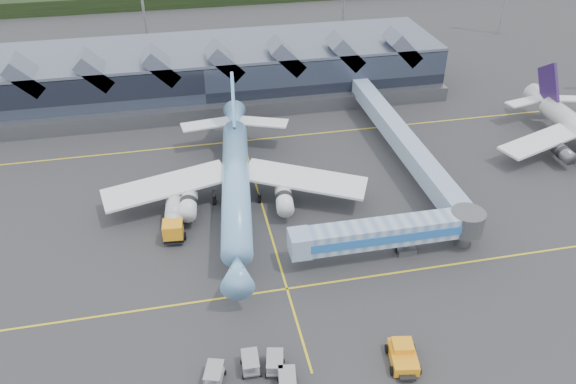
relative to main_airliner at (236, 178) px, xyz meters
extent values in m
plane|color=#29292C|center=(3.28, -10.52, -3.99)|extent=(260.00, 260.00, 0.00)
cube|color=yellow|center=(3.28, -18.52, -3.98)|extent=(120.00, 0.25, 0.01)
cube|color=yellow|center=(3.28, 17.48, -3.98)|extent=(120.00, 0.25, 0.01)
cube|color=yellow|center=(3.28, -0.52, -3.98)|extent=(0.25, 60.00, 0.01)
cube|color=black|center=(-1.72, 37.48, 0.51)|extent=(90.00, 20.00, 9.00)
cube|color=#50586B|center=(-1.72, 37.48, 5.21)|extent=(90.00, 20.00, 0.60)
cube|color=#585A60|center=(-1.72, 26.48, -2.69)|extent=(90.00, 2.50, 2.60)
cube|color=#50586B|center=(-30.72, 30.48, 5.31)|extent=(6.43, 6.00, 6.43)
cube|color=#50586B|center=(-19.72, 30.48, 5.31)|extent=(6.43, 6.00, 6.43)
cube|color=#50586B|center=(-8.72, 30.48, 5.31)|extent=(6.43, 6.00, 6.43)
cube|color=#50586B|center=(2.28, 30.48, 5.31)|extent=(6.43, 6.00, 6.43)
cube|color=#50586B|center=(13.28, 30.48, 5.31)|extent=(6.43, 6.00, 6.43)
cube|color=#50586B|center=(24.28, 30.48, 5.31)|extent=(6.43, 6.00, 6.43)
cube|color=#50586B|center=(35.28, 30.48, 5.31)|extent=(6.43, 6.00, 6.43)
cylinder|color=gray|center=(-11.72, 61.48, 7.01)|extent=(0.56, 0.56, 22.00)
cylinder|color=#6DA2DE|center=(-0.16, -1.36, 0.02)|extent=(7.29, 30.30, 3.71)
cone|color=#6DA2DE|center=(-2.28, -18.85, 0.02)|extent=(4.30, 5.56, 3.71)
cube|color=black|center=(-2.36, -19.49, 0.80)|extent=(1.44, 0.50, 0.48)
cone|color=#6DA2DE|center=(2.05, 16.98, 0.29)|extent=(4.51, 7.27, 3.71)
cube|color=white|center=(-9.44, 1.01, -0.63)|extent=(17.63, 8.73, 1.22)
cube|color=white|center=(9.41, -1.26, -0.63)|extent=(17.65, 12.17, 1.22)
cylinder|color=white|center=(-6.70, -2.74, -1.56)|extent=(2.90, 5.39, 2.30)
cylinder|color=white|center=(5.86, -4.26, -1.56)|extent=(2.90, 5.39, 2.30)
cube|color=#6DA2DE|center=(1.84, 15.27, 4.17)|extent=(1.58, 9.48, 10.23)
cube|color=white|center=(-2.64, 16.24, 0.29)|extent=(8.05, 3.94, 0.24)
cube|color=white|center=(6.43, 15.15, 0.29)|extent=(8.30, 5.57, 0.24)
cylinder|color=#585A60|center=(-1.87, -15.44, -2.91)|extent=(0.27, 0.27, 2.15)
cylinder|color=#585A60|center=(-3.14, 0.29, -2.91)|extent=(0.27, 0.27, 2.15)
cylinder|color=#585A60|center=(3.12, -0.46, -2.91)|extent=(0.27, 0.27, 2.15)
cylinder|color=black|center=(-1.87, -15.44, -3.60)|extent=(0.60, 1.42, 1.37)
cone|color=white|center=(55.75, 15.37, -0.18)|extent=(3.40, 5.35, 3.30)
cube|color=white|center=(47.77, 2.38, -1.00)|extent=(14.39, 8.09, 1.10)
cylinder|color=#585A60|center=(50.29, -0.37, -1.83)|extent=(2.12, 4.00, 2.05)
cube|color=#2B1746|center=(55.73, 14.05, 2.88)|extent=(0.64, 7.43, 8.05)
cube|color=white|center=(52.01, 14.45, -0.18)|extent=(6.65, 3.65, 0.28)
cube|color=white|center=(59.45, 14.30, -0.18)|extent=(6.68, 3.87, 0.28)
cylinder|color=#585A60|center=(52.69, 2.22, -3.03)|extent=(0.31, 0.31, 1.91)
cube|color=#6A84B2|center=(16.06, -15.11, -0.45)|extent=(19.16, 2.94, 2.78)
cube|color=#2460B4|center=(16.05, -16.59, -0.45)|extent=(19.15, 0.19, 1.15)
cube|color=#6A84B2|center=(5.52, -15.07, -0.45)|extent=(2.50, 3.07, 2.87)
cylinder|color=#585A60|center=(18.93, -15.12, -2.22)|extent=(0.67, 0.67, 3.54)
cube|color=#585A60|center=(18.93, -15.12, -3.56)|extent=(2.31, 1.92, 0.86)
cylinder|color=black|center=(17.97, -15.12, -3.65)|extent=(0.39, 0.86, 0.86)
cylinder|color=black|center=(19.89, -15.12, -3.65)|extent=(0.39, 0.86, 0.86)
cylinder|color=#585A60|center=(26.59, -15.15, -0.45)|extent=(4.21, 4.21, 2.87)
cylinder|color=#585A60|center=(26.59, -15.15, -2.22)|extent=(1.72, 1.72, 3.54)
cube|color=black|center=(-8.65, -3.79, -3.22)|extent=(3.25, 9.40, 0.51)
cube|color=orange|center=(-8.95, -7.26, -2.14)|extent=(2.64, 2.46, 2.25)
cube|color=black|center=(-9.02, -8.08, -1.63)|extent=(2.26, 0.35, 1.02)
cylinder|color=silver|center=(-8.54, -2.57, -1.84)|extent=(2.86, 6.12, 2.36)
sphere|color=silver|center=(-8.29, 0.39, -1.84)|extent=(2.25, 2.25, 2.25)
sphere|color=silver|center=(-8.80, -5.53, -1.84)|extent=(2.25, 2.25, 2.25)
cylinder|color=black|center=(-10.19, -6.75, -3.48)|extent=(0.45, 1.05, 1.02)
cylinder|color=black|center=(-7.64, -6.97, -3.48)|extent=(0.45, 1.05, 1.02)
cylinder|color=black|center=(-9.88, -3.17, -3.48)|extent=(0.45, 1.05, 1.02)
cylinder|color=black|center=(-7.33, -3.40, -3.48)|extent=(0.45, 1.05, 1.02)
cylinder|color=black|center=(-9.66, -0.62, -3.48)|extent=(0.45, 1.05, 1.02)
cylinder|color=black|center=(-7.11, -0.84, -3.48)|extent=(0.45, 1.05, 1.02)
cube|color=orange|center=(12.33, -31.03, -3.20)|extent=(3.10, 4.38, 1.12)
cube|color=orange|center=(12.45, -30.37, -2.37)|extent=(2.28, 2.10, 0.78)
cube|color=black|center=(11.98, -33.13, -3.48)|extent=(1.69, 1.14, 0.34)
cylinder|color=black|center=(10.84, -32.14, -3.54)|extent=(0.48, 0.94, 0.89)
cylinder|color=black|center=(13.38, -32.57, -3.54)|extent=(0.48, 0.94, 0.89)
cylinder|color=black|center=(11.29, -29.50, -3.54)|extent=(0.48, 0.94, 0.89)
cylinder|color=black|center=(13.83, -29.92, -3.54)|extent=(0.48, 0.94, 0.89)
cube|color=#96989E|center=(-2.48, -28.86, -3.36)|extent=(1.71, 2.58, 0.17)
cube|color=#96989E|center=(-2.48, -28.86, -2.27)|extent=(1.71, 2.58, 0.09)
cylinder|color=black|center=(-1.58, -27.98, -3.78)|extent=(0.16, 0.42, 0.41)
cube|color=#96989E|center=(0.59, -31.61, -3.36)|extent=(1.95, 2.72, 0.17)
cube|color=#96989E|center=(0.59, -31.61, -2.27)|extent=(1.95, 2.72, 0.09)
cylinder|color=black|center=(1.57, -30.83, -3.78)|extent=(0.19, 0.43, 0.41)
cube|color=#96989E|center=(-6.04, -29.50, -3.36)|extent=(2.26, 2.87, 0.17)
cube|color=#96989E|center=(-6.04, -29.50, -2.27)|extent=(2.26, 2.87, 0.09)
cylinder|color=black|center=(-4.95, -28.87, -3.78)|extent=(0.25, 0.43, 0.41)
cube|color=#96989E|center=(-0.17, -29.35, -3.36)|extent=(2.10, 2.80, 0.17)
cube|color=#96989E|center=(-0.17, -29.35, -2.27)|extent=(2.10, 2.80, 0.09)
cylinder|color=black|center=(0.87, -28.64, -3.78)|extent=(0.22, 0.43, 0.41)
camera|label=1|loc=(-6.26, -64.65, 40.92)|focal=35.00mm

